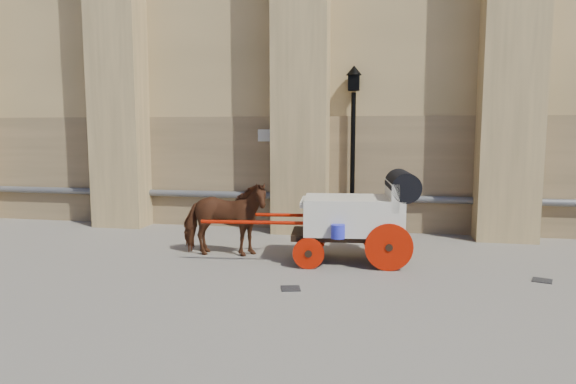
# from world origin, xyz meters

# --- Properties ---
(ground) EXTENTS (90.00, 90.00, 0.00)m
(ground) POSITION_xyz_m (0.00, 0.00, 0.00)
(ground) COLOR #6E665B
(ground) RESTS_ON ground
(horse) EXTENTS (1.93, 1.00, 1.58)m
(horse) POSITION_xyz_m (-2.16, 0.78, 0.79)
(horse) COLOR #572914
(horse) RESTS_ON ground
(carriage) EXTENTS (4.31, 1.63, 1.85)m
(carriage) POSITION_xyz_m (0.67, 0.82, 1.00)
(carriage) COLOR black
(carriage) RESTS_ON ground
(street_lamp) EXTENTS (0.40, 0.40, 4.25)m
(street_lamp) POSITION_xyz_m (0.32, 3.80, 2.27)
(street_lamp) COLOR black
(street_lamp) RESTS_ON ground
(drain_grate_near) EXTENTS (0.39, 0.39, 0.01)m
(drain_grate_near) POSITION_xyz_m (-0.38, -1.18, 0.01)
(drain_grate_near) COLOR black
(drain_grate_near) RESTS_ON ground
(drain_grate_far) EXTENTS (0.41, 0.41, 0.01)m
(drain_grate_far) POSITION_xyz_m (3.91, 0.10, 0.01)
(drain_grate_far) COLOR black
(drain_grate_far) RESTS_ON ground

